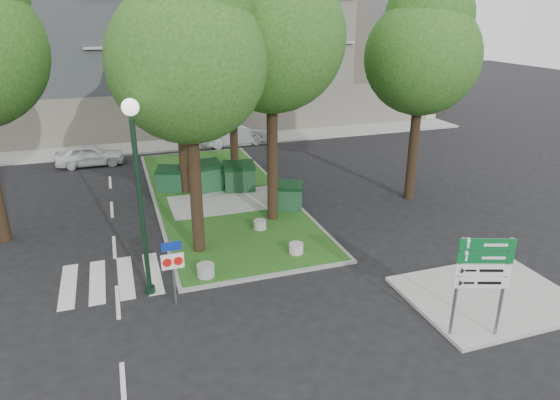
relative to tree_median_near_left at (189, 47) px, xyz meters
name	(u,v)px	position (x,y,z in m)	size (l,w,h in m)	color
ground	(257,278)	(1.41, -2.56, -7.32)	(120.00, 120.00, 0.00)	black
median_island	(221,196)	(1.91, 5.44, -7.26)	(6.00, 16.00, 0.12)	#1B4C15
median_kerb	(221,196)	(1.91, 5.44, -7.27)	(6.30, 16.30, 0.10)	gray
sidewalk_corner	(488,296)	(7.91, -6.06, -7.26)	(5.00, 4.00, 0.12)	#999993
building_sidewalk	(179,144)	(1.41, 15.94, -7.26)	(42.00, 3.00, 0.12)	#999993
zebra_crossing	(139,275)	(-2.34, -1.06, -7.31)	(5.00, 3.00, 0.01)	silver
apartment_building	(157,16)	(1.41, 23.44, 0.68)	(41.00, 12.00, 16.00)	tan
tree_median_near_left	(189,47)	(0.00, 0.00, 0.00)	(5.20, 5.20, 10.53)	black
tree_median_near_right	(273,23)	(3.50, 2.00, 0.67)	(5.60, 5.60, 11.46)	black
tree_median_mid	(177,45)	(0.50, 6.50, -0.34)	(4.80, 4.80, 9.99)	black
tree_median_far	(231,12)	(3.70, 9.50, 1.00)	(5.80, 5.80, 11.93)	black
tree_street_right	(424,46)	(10.50, 2.50, -0.33)	(5.00, 5.00, 10.06)	black
dumpster_a	(170,179)	(-0.24, 6.88, -6.62)	(1.52, 1.30, 1.20)	#0F3A1F
dumpster_b	(205,176)	(1.36, 6.33, -6.49)	(1.71, 1.31, 1.47)	#12411F
dumpster_c	(239,177)	(2.96, 5.84, -6.52)	(1.65, 1.27, 1.41)	#0F3417
dumpster_d	(288,196)	(4.41, 2.83, -6.62)	(1.55, 1.35, 1.20)	#133E22
bollard_left	(206,270)	(-0.23, -2.06, -6.99)	(0.58, 0.58, 0.42)	#969792
bollard_right	(296,248)	(3.21, -1.45, -7.01)	(0.52, 0.52, 0.37)	#ACADA7
bollard_mid	(260,224)	(2.58, 1.05, -7.02)	(0.50, 0.50, 0.36)	#979792
litter_bin	(244,181)	(3.23, 6.01, -6.83)	(0.42, 0.42, 0.74)	gold
street_lamp	(138,177)	(-2.09, -2.33, -3.44)	(0.49, 0.49, 6.17)	black
traffic_sign_pole	(173,262)	(-1.39, -3.26, -5.87)	(0.68, 0.07, 2.25)	slate
directional_sign	(482,272)	(6.11, -7.56, -5.27)	(1.38, 0.52, 2.90)	slate
car_white	(90,155)	(-4.06, 12.94, -6.68)	(1.49, 3.71, 1.26)	white
car_silver	(234,134)	(4.91, 14.84, -6.57)	(1.59, 4.56, 1.50)	#A5A9AD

